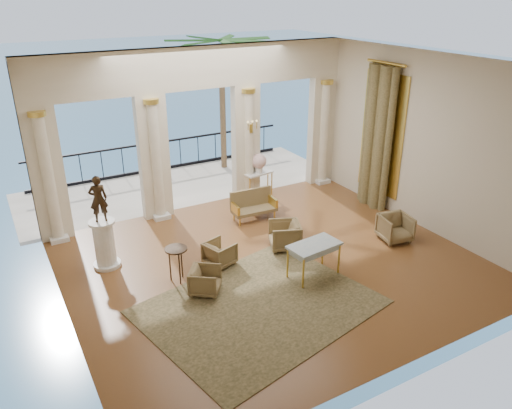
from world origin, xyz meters
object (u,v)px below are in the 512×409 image
settee (253,205)px  console_table (259,177)px  pedestal (105,245)px  statue (98,199)px  game_table (314,248)px  armchair_c (285,234)px  side_table (176,253)px  armchair_b (395,227)px  armchair_a (205,279)px  armchair_d (220,252)px

settee → console_table: size_ratio=1.41×
pedestal → statue: statue is taller
settee → game_table: (-0.30, -3.27, 0.30)m
armchair_c → game_table: (-0.15, -1.40, 0.34)m
side_table → armchair_c: bearing=1.9°
armchair_c → pedestal: (-4.02, 1.28, 0.18)m
armchair_b → pedestal: pedestal is taller
armchair_a → statue: size_ratio=0.58×
pedestal → console_table: 5.33m
armchair_c → console_table: console_table is taller
side_table → armchair_b: bearing=-9.7°
armchair_a → settee: 3.77m
armchair_b → console_table: (-1.62, 4.06, 0.30)m
game_table → pedestal: pedestal is taller
armchair_b → armchair_c: size_ratio=1.01×
game_table → console_table: bearing=69.0°
armchair_b → armchair_d: size_ratio=1.18×
armchair_c → console_table: (1.01, 3.03, 0.30)m
pedestal → settee: bearing=8.0°
armchair_b → console_table: console_table is taller
settee → pedestal: size_ratio=1.10×
console_table → armchair_a: bearing=-140.2°
statue → armchair_a: bearing=134.5°
settee → pedestal: bearing=-168.4°
armchair_b → pedestal: (-6.66, 2.31, 0.18)m
armchair_d → console_table: 4.06m
armchair_d → statue: statue is taller
game_table → side_table: 2.98m
statue → armchair_b: bearing=169.3°
armchair_d → console_table: size_ratio=0.70×
armchair_b → game_table: 2.83m
game_table → pedestal: size_ratio=1.06×
armchair_c → settee: settee is taller
armchair_c → settee: size_ratio=0.59×
pedestal → statue: bearing=90.0°
armchair_a → pedestal: bearing=72.7°
game_table → pedestal: 4.72m
armchair_b → game_table: (-2.78, -0.37, 0.33)m
armchair_c → statue: 4.42m
armchair_c → console_table: 3.21m
armchair_d → game_table: 2.19m
armchair_b → game_table: size_ratio=0.61×
statue → console_table: 5.42m
armchair_b → settee: bearing=141.5°
console_table → side_table: bearing=-148.8°
statue → side_table: 2.08m
armchair_b → pedestal: size_ratio=0.65×
pedestal → console_table: (5.03, 1.75, 0.12)m
armchair_b → armchair_d: 4.50m
statue → game_table: bearing=153.8°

